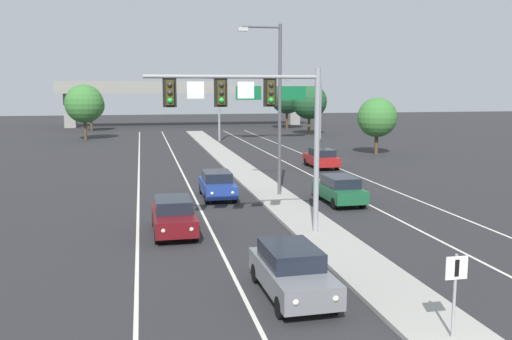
# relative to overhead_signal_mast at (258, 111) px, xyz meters

# --- Properties ---
(median_island) EXTENTS (2.40, 110.00, 0.15)m
(median_island) POSITION_rel_overhead_signal_mast_xyz_m (2.83, 4.51, -5.43)
(median_island) COLOR #9E9B93
(median_island) RESTS_ON ground
(lane_stripe_oncoming_center) EXTENTS (0.14, 100.00, 0.01)m
(lane_stripe_oncoming_center) POSITION_rel_overhead_signal_mast_xyz_m (-1.87, 11.51, -5.50)
(lane_stripe_oncoming_center) COLOR silver
(lane_stripe_oncoming_center) RESTS_ON ground
(lane_stripe_receding_center) EXTENTS (0.14, 100.00, 0.01)m
(lane_stripe_receding_center) POSITION_rel_overhead_signal_mast_xyz_m (7.53, 11.51, -5.50)
(lane_stripe_receding_center) COLOR silver
(lane_stripe_receding_center) RESTS_ON ground
(edge_stripe_left) EXTENTS (0.14, 100.00, 0.01)m
(edge_stripe_left) POSITION_rel_overhead_signal_mast_xyz_m (-5.17, 11.51, -5.50)
(edge_stripe_left) COLOR silver
(edge_stripe_left) RESTS_ON ground
(edge_stripe_right) EXTENTS (0.14, 100.00, 0.01)m
(edge_stripe_right) POSITION_rel_overhead_signal_mast_xyz_m (10.83, 11.51, -5.50)
(edge_stripe_right) COLOR silver
(edge_stripe_right) RESTS_ON ground
(overhead_signal_mast) EXTENTS (7.49, 0.44, 7.20)m
(overhead_signal_mast) POSITION_rel_overhead_signal_mast_xyz_m (0.00, 0.00, 0.00)
(overhead_signal_mast) COLOR gray
(overhead_signal_mast) RESTS_ON median_island
(median_sign_post) EXTENTS (0.60, 0.10, 2.20)m
(median_sign_post) POSITION_rel_overhead_signal_mast_xyz_m (2.81, -10.86, -3.92)
(median_sign_post) COLOR gray
(median_sign_post) RESTS_ON median_island
(street_lamp_median) EXTENTS (2.58, 0.28, 10.00)m
(street_lamp_median) POSITION_rel_overhead_signal_mast_xyz_m (2.94, 8.75, 0.29)
(street_lamp_median) COLOR #4C4C51
(street_lamp_median) RESTS_ON median_island
(car_oncoming_grey) EXTENTS (1.92, 4.51, 1.58)m
(car_oncoming_grey) POSITION_rel_overhead_signal_mast_xyz_m (-0.38, -6.91, -4.68)
(car_oncoming_grey) COLOR slate
(car_oncoming_grey) RESTS_ON ground
(car_oncoming_darkred) EXTENTS (1.87, 4.49, 1.58)m
(car_oncoming_darkred) POSITION_rel_overhead_signal_mast_xyz_m (-3.57, 1.49, -4.68)
(car_oncoming_darkred) COLOR #5B0F14
(car_oncoming_darkred) RESTS_ON ground
(car_oncoming_blue) EXTENTS (1.85, 4.48, 1.58)m
(car_oncoming_blue) POSITION_rel_overhead_signal_mast_xyz_m (-0.55, 9.09, -4.68)
(car_oncoming_blue) COLOR navy
(car_oncoming_blue) RESTS_ON ground
(car_receding_green) EXTENTS (1.85, 4.48, 1.58)m
(car_receding_green) POSITION_rel_overhead_signal_mast_xyz_m (6.01, 6.16, -4.68)
(car_receding_green) COLOR #195633
(car_receding_green) RESTS_ON ground
(car_receding_red) EXTENTS (1.87, 4.49, 1.58)m
(car_receding_red) POSITION_rel_overhead_signal_mast_xyz_m (9.51, 19.82, -4.68)
(car_receding_red) COLOR maroon
(car_receding_red) RESTS_ON ground
(highway_sign_gantry) EXTENTS (13.28, 0.42, 7.50)m
(highway_sign_gantry) POSITION_rel_overhead_signal_mast_xyz_m (11.03, 44.38, 0.66)
(highway_sign_gantry) COLOR gray
(highway_sign_gantry) RESTS_ON ground
(overpass_bridge) EXTENTS (42.40, 6.40, 7.65)m
(overpass_bridge) POSITION_rel_overhead_signal_mast_xyz_m (2.83, 73.04, 0.28)
(overpass_bridge) COLOR gray
(overpass_bridge) RESTS_ON ground
(tree_far_right_a) EXTENTS (5.39, 5.39, 7.80)m
(tree_far_right_a) POSITION_rel_overhead_signal_mast_xyz_m (18.12, 63.14, -0.40)
(tree_far_right_a) COLOR #4C3823
(tree_far_right_a) RESTS_ON ground
(tree_far_left_a) EXTENTS (4.11, 4.11, 5.95)m
(tree_far_left_a) POSITION_rel_overhead_signal_mast_xyz_m (-12.30, 64.25, -1.62)
(tree_far_left_a) COLOR #4C3823
(tree_far_left_a) RESTS_ON ground
(tree_far_right_b) EXTENTS (3.86, 3.86, 5.59)m
(tree_far_right_b) POSITION_rel_overhead_signal_mast_xyz_m (17.74, 27.52, -1.86)
(tree_far_right_b) COLOR #4C3823
(tree_far_right_b) RESTS_ON ground
(tree_far_right_c) EXTENTS (4.91, 4.91, 7.11)m
(tree_far_right_c) POSITION_rel_overhead_signal_mast_xyz_m (18.19, 51.33, -0.86)
(tree_far_right_c) COLOR #4C3823
(tree_far_right_c) RESTS_ON ground
(tree_far_left_c) EXTENTS (4.82, 4.82, 6.98)m
(tree_far_left_c) POSITION_rel_overhead_signal_mast_xyz_m (-11.82, 49.54, -0.95)
(tree_far_left_c) COLOR #4C3823
(tree_far_left_c) RESTS_ON ground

